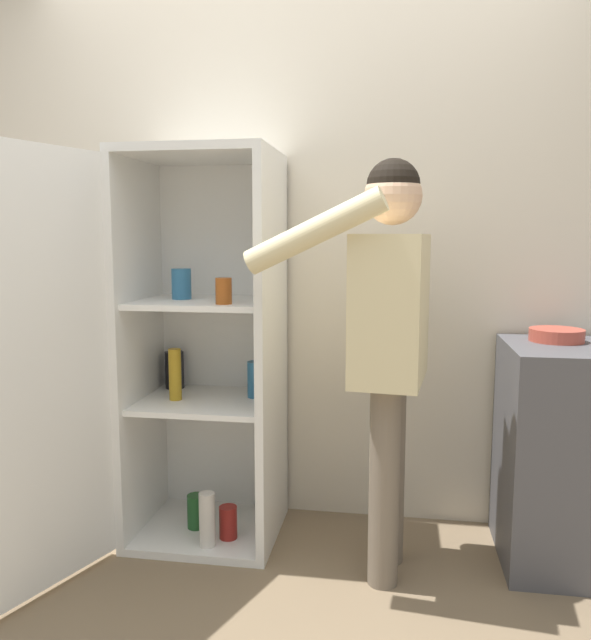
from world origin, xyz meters
The scene contains 5 objects.
ground_plane centered at (0.00, 0.00, 0.00)m, with size 12.00×12.00×0.00m, color #7A664C.
wall_back centered at (0.00, 0.98, 1.27)m, with size 7.00×0.06×2.55m.
refrigerator centered at (-0.51, 0.57, 0.83)m, with size 0.90×1.14×1.69m.
person centered at (0.39, 0.45, 1.01)m, with size 0.67×0.59×1.61m.
bowl centered at (1.07, 0.75, 0.93)m, with size 0.22×0.22×0.05m.
Camera 1 is at (0.42, -1.92, 1.33)m, focal length 35.00 mm.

